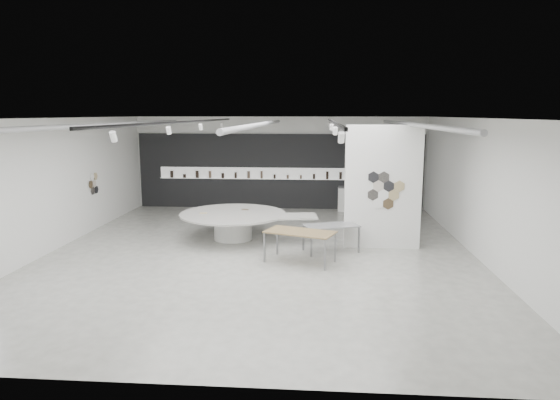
# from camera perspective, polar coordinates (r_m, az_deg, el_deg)

# --- Properties ---
(room) EXTENTS (12.02, 14.02, 3.82)m
(room) POSITION_cam_1_polar(r_m,az_deg,el_deg) (13.83, -2.73, 2.16)
(room) COLOR #B0AFA6
(room) RESTS_ON ground
(back_wall_display) EXTENTS (11.80, 0.27, 3.10)m
(back_wall_display) POSITION_cam_1_polar(r_m,az_deg,el_deg) (20.74, -0.30, 3.26)
(back_wall_display) COLOR black
(back_wall_display) RESTS_ON ground
(partition_column) EXTENTS (2.20, 0.38, 3.60)m
(partition_column) POSITION_cam_1_polar(r_m,az_deg,el_deg) (14.87, 11.66, 1.44)
(partition_column) COLOR white
(partition_column) RESTS_ON ground
(display_island) EXTENTS (4.53, 3.70, 0.85)m
(display_island) POSITION_cam_1_polar(r_m,az_deg,el_deg) (15.76, -5.14, -2.53)
(display_island) COLOR white
(display_island) RESTS_ON ground
(sample_table_wood) EXTENTS (2.00, 1.47, 0.84)m
(sample_table_wood) POSITION_cam_1_polar(r_m,az_deg,el_deg) (13.25, 2.30, -3.87)
(sample_table_wood) COLOR olive
(sample_table_wood) RESTS_ON ground
(sample_table_stone) EXTENTS (1.69, 1.25, 0.78)m
(sample_table_stone) POSITION_cam_1_polar(r_m,az_deg,el_deg) (14.33, 5.87, -3.12)
(sample_table_stone) COLOR gray
(sample_table_stone) RESTS_ON ground
(kitchen_counter) EXTENTS (1.81, 0.88, 1.38)m
(kitchen_counter) POSITION_cam_1_polar(r_m,az_deg,el_deg) (20.49, 9.08, 0.11)
(kitchen_counter) COLOR white
(kitchen_counter) RESTS_ON ground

